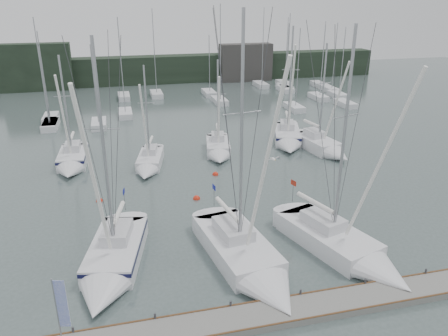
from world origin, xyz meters
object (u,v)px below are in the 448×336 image
object	(u,v)px
sailboat_near_center	(252,266)
dock_banner	(60,308)
sailboat_mid_e	(325,148)
buoy_b	(215,175)
sailboat_mid_a	(72,162)
sailboat_mid_d	(288,139)
sailboat_near_right	(352,252)
buoy_c	(99,201)
sailboat_near_left	(111,267)
sailboat_mid_c	(219,151)
sailboat_mid_b	(149,164)
buoy_a	(197,199)

from	to	relation	value
sailboat_near_center	dock_banner	xyz separation A→B (m)	(-10.35, -3.81, 2.06)
sailboat_mid_e	buoy_b	xyz separation A→B (m)	(-12.68, -3.02, -0.60)
sailboat_mid_a	sailboat_mid_e	xyz separation A→B (m)	(25.86, -2.02, -0.03)
buoy_b	sailboat_mid_d	bearing A→B (deg)	34.09
dock_banner	buoy_b	bearing A→B (deg)	74.28
sailboat_near_right	buoy_c	bearing A→B (deg)	123.52
sailboat_near_left	sailboat_mid_e	distance (m)	28.00
sailboat_mid_e	buoy_c	bearing A→B (deg)	-174.97
sailboat_mid_e	sailboat_mid_c	bearing A→B (deg)	160.25
sailboat_near_center	dock_banner	world-z (taller)	sailboat_near_center
sailboat_mid_a	sailboat_mid_b	distance (m)	7.55
buoy_b	dock_banner	xyz separation A→B (m)	(-11.73, -19.67, 2.65)
sailboat_near_center	sailboat_mid_c	world-z (taller)	sailboat_near_center
sailboat_mid_b	buoy_b	world-z (taller)	sailboat_mid_b
sailboat_near_left	sailboat_mid_d	bearing A→B (deg)	59.08
sailboat_mid_d	buoy_c	xyz separation A→B (m)	(-20.46, -9.93, -0.64)
sailboat_mid_b	buoy_a	world-z (taller)	sailboat_mid_b
sailboat_mid_a	buoy_b	size ratio (longest dim) A/B	20.09
sailboat_near_left	sailboat_mid_e	world-z (taller)	sailboat_near_left
sailboat_mid_c	dock_banner	bearing A→B (deg)	-107.29
sailboat_mid_d	buoy_a	size ratio (longest dim) A/B	22.91
sailboat_near_center	sailboat_mid_a	bearing A→B (deg)	111.05
buoy_c	dock_banner	xyz separation A→B (m)	(-1.21, -16.47, 2.65)
dock_banner	sailboat_near_left	bearing A→B (deg)	85.46
sailboat_near_center	dock_banner	bearing A→B (deg)	-168.23
sailboat_near_left	buoy_a	distance (m)	11.54
buoy_a	buoy_c	world-z (taller)	buoy_a
buoy_a	buoy_c	size ratio (longest dim) A/B	1.07
sailboat_near_right	sailboat_mid_c	world-z (taller)	sailboat_near_right
sailboat_near_center	sailboat_mid_a	size ratio (longest dim) A/B	1.42
buoy_b	sailboat_near_center	bearing A→B (deg)	-94.95
sailboat_mid_e	buoy_a	distance (m)	17.20
sailboat_mid_c	dock_banner	distance (m)	28.01
buoy_a	buoy_b	distance (m)	5.41
sailboat_near_center	buoy_c	size ratio (longest dim) A/B	29.58
sailboat_mid_e	buoy_c	xyz separation A→B (m)	(-23.20, -6.22, -0.60)
buoy_a	dock_banner	distance (m)	17.69
sailboat_mid_b	sailboat_mid_e	bearing A→B (deg)	12.36
sailboat_mid_c	buoy_c	world-z (taller)	sailboat_mid_c
buoy_c	sailboat_mid_b	bearing A→B (deg)	53.14
sailboat_mid_a	buoy_c	world-z (taller)	sailboat_mid_a
sailboat_near_left	sailboat_near_right	world-z (taller)	sailboat_near_right
sailboat_mid_a	buoy_b	xyz separation A→B (m)	(13.18, -5.04, -0.62)
sailboat_mid_a	buoy_a	size ratio (longest dim) A/B	19.34
sailboat_mid_d	sailboat_mid_e	xyz separation A→B (m)	(2.73, -3.71, -0.04)
buoy_b	sailboat_mid_c	bearing A→B (deg)	73.30
sailboat_near_left	sailboat_mid_a	distance (m)	19.23
sailboat_near_left	buoy_b	distance (m)	16.92
sailboat_mid_a	sailboat_mid_e	size ratio (longest dim) A/B	0.95
sailboat_near_right	buoy_a	distance (m)	13.77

